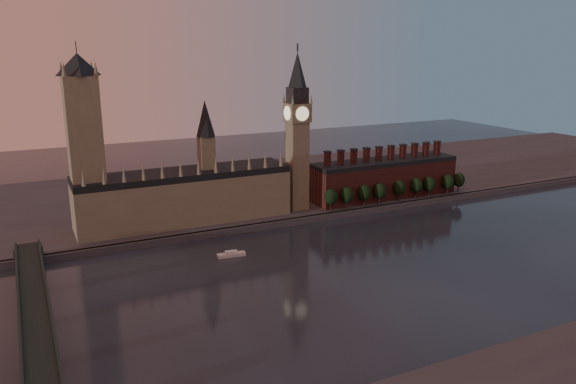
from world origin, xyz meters
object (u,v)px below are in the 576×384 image
victoria_tower (85,140)px  river_boat (231,254)px  big_ben (297,130)px  westminster_bridge (37,332)px

victoria_tower → river_boat: (62.98, -59.31, -57.93)m
big_ben → westminster_bridge: size_ratio=0.54×
westminster_bridge → river_boat: (97.98, 58.39, -6.28)m
westminster_bridge → victoria_tower: bearing=73.4°
big_ben → river_boat: big_ben is taller
victoria_tower → big_ben: size_ratio=1.01×
big_ben → westminster_bridge: bearing=-145.7°
big_ben → river_boat: size_ratio=6.88×
victoria_tower → big_ben: (130.00, -5.00, -2.26)m
big_ben → westminster_bridge: big_ben is taller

